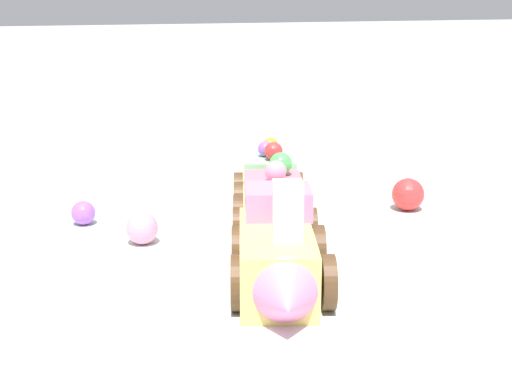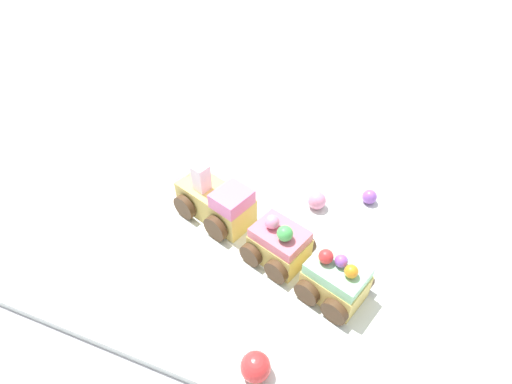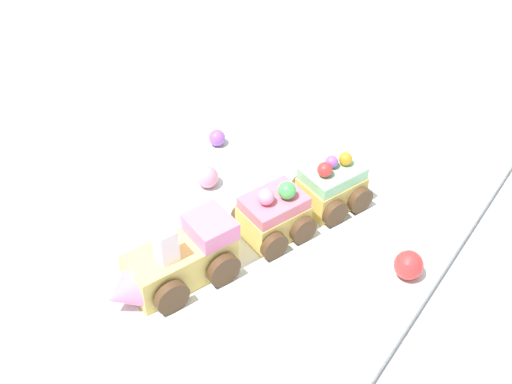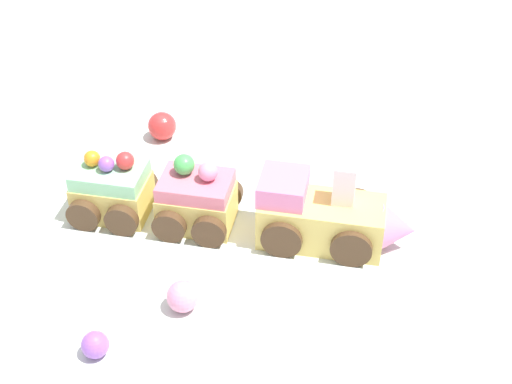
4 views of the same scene
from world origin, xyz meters
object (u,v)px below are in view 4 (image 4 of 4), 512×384
at_px(cake_car_strawberry, 197,201).
at_px(gumball_purple, 95,345).
at_px(cake_car_mint, 112,190).
at_px(gumball_pink, 183,296).
at_px(gumball_red, 162,126).
at_px(cake_train_locomotive, 329,217).

bearing_deg(cake_car_strawberry, gumball_purple, -102.14).
bearing_deg(cake_car_mint, cake_car_strawberry, 0.16).
height_order(cake_car_strawberry, gumball_pink, cake_car_strawberry).
bearing_deg(gumball_red, gumball_purple, -102.62).
relative_size(cake_car_strawberry, gumball_red, 2.82).
relative_size(cake_train_locomotive, gumball_purple, 6.86).
relative_size(cake_train_locomotive, gumball_red, 4.78).
height_order(cake_train_locomotive, gumball_red, cake_train_locomotive).
relative_size(cake_train_locomotive, cake_car_mint, 1.70).
relative_size(gumball_purple, gumball_pink, 0.80).
bearing_deg(cake_car_strawberry, cake_car_mint, -179.84).
bearing_deg(gumball_red, gumball_pink, -89.17).
relative_size(cake_car_mint, gumball_pink, 3.25).
relative_size(cake_car_strawberry, cake_car_mint, 1.00).
xyz_separation_m(cake_car_mint, gumball_red, (0.05, 0.12, -0.01)).
bearing_deg(cake_car_mint, gumball_purple, -74.67).
distance_m(cake_car_strawberry, gumball_purple, 0.17).
bearing_deg(cake_train_locomotive, gumball_purple, -133.54).
height_order(cake_car_strawberry, cake_car_mint, cake_car_strawberry).
height_order(cake_train_locomotive, gumball_pink, cake_train_locomotive).
relative_size(gumball_pink, gumball_red, 0.87).
distance_m(cake_car_mint, gumball_pink, 0.14).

